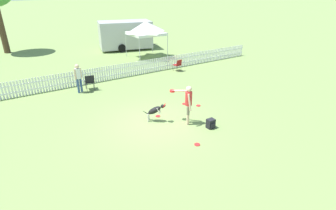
{
  "coord_description": "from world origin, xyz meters",
  "views": [
    {
      "loc": [
        -4.72,
        -8.33,
        5.21
      ],
      "look_at": [
        0.54,
        -0.13,
        0.78
      ],
      "focal_mm": 28.0,
      "sensor_mm": 36.0,
      "label": 1
    }
  ],
  "objects": [
    {
      "name": "picket_fence",
      "position": [
        -0.0,
        6.38,
        0.44
      ],
      "size": [
        23.9,
        0.04,
        0.88
      ],
      "color": "white",
      "rests_on": "ground_plane"
    },
    {
      "name": "folding_chair_center",
      "position": [
        5.04,
        5.63,
        0.47
      ],
      "size": [
        0.51,
        0.52,
        0.79
      ],
      "rotation": [
        0.0,
        0.0,
        3.31
      ],
      "color": "#333338",
      "rests_on": "ground_plane"
    },
    {
      "name": "handler_person",
      "position": [
        1.15,
        -0.64,
        1.03
      ],
      "size": [
        0.67,
        1.04,
        1.64
      ],
      "rotation": [
        0.0,
        0.0,
        0.86
      ],
      "color": "beige",
      "rests_on": "ground_plane"
    },
    {
      "name": "folding_chair_blue_left",
      "position": [
        -1.02,
        5.34,
        0.52
      ],
      "size": [
        0.56,
        0.58,
        0.86
      ],
      "rotation": [
        0.0,
        0.0,
        2.98
      ],
      "color": "#333338",
      "rests_on": "ground_plane"
    },
    {
      "name": "frisbee_near_handler",
      "position": [
        0.49,
        -2.17,
        0.01
      ],
      "size": [
        0.21,
        0.21,
        0.02
      ],
      "color": "red",
      "rests_on": "ground_plane"
    },
    {
      "name": "frisbee_midfield",
      "position": [
        2.65,
        0.46,
        0.01
      ],
      "size": [
        0.21,
        0.21,
        0.02
      ],
      "color": "red",
      "rests_on": "ground_plane"
    },
    {
      "name": "equipment_trailer",
      "position": [
        4.97,
        13.82,
        1.28
      ],
      "size": [
        5.44,
        3.39,
        2.43
      ],
      "rotation": [
        0.0,
        0.0,
        -0.24
      ],
      "color": "#B7B7B7",
      "rests_on": "ground_plane"
    },
    {
      "name": "leaping_dog",
      "position": [
        0.13,
        0.22,
        0.51
      ],
      "size": [
        0.86,
        0.77,
        0.85
      ],
      "rotation": [
        0.0,
        0.0,
        -2.28
      ],
      "color": "black",
      "rests_on": "ground_plane"
    },
    {
      "name": "backpack_on_grass",
      "position": [
        1.72,
        -1.48,
        0.19
      ],
      "size": [
        0.31,
        0.29,
        0.38
      ],
      "color": "black",
      "rests_on": "ground_plane"
    },
    {
      "name": "spectator_standing",
      "position": [
        -1.6,
        5.26,
        0.93
      ],
      "size": [
        0.4,
        0.27,
        1.55
      ],
      "rotation": [
        0.0,
        0.0,
        3.46
      ],
      "color": "#334C7A",
      "rests_on": "ground_plane"
    },
    {
      "name": "canopy_tent_main",
      "position": [
        5.02,
        9.99,
        2.29
      ],
      "size": [
        2.47,
        2.47,
        2.79
      ],
      "color": "silver",
      "rests_on": "ground_plane"
    },
    {
      "name": "frisbee_far_scatter",
      "position": [
        2.2,
        0.99,
        0.01
      ],
      "size": [
        0.21,
        0.21,
        0.02
      ],
      "color": "red",
      "rests_on": "ground_plane"
    },
    {
      "name": "ground_plane",
      "position": [
        0.0,
        0.0,
        0.0
      ],
      "size": [
        240.0,
        240.0,
        0.0
      ],
      "primitive_type": "plane",
      "color": "olive"
    },
    {
      "name": "frisbee_near_dog",
      "position": [
        0.45,
        0.55,
        0.01
      ],
      "size": [
        0.21,
        0.21,
        0.02
      ],
      "color": "red",
      "rests_on": "ground_plane"
    }
  ]
}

